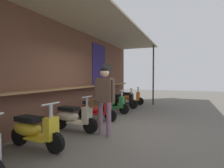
{
  "coord_description": "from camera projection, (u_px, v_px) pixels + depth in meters",
  "views": [
    {
      "loc": [
        -4.92,
        -1.85,
        1.46
      ],
      "look_at": [
        2.19,
        1.09,
        1.19
      ],
      "focal_mm": 29.71,
      "sensor_mm": 36.0,
      "label": 1
    }
  ],
  "objects": [
    {
      "name": "market_stall_facade",
      "position": [
        64.0,
        66.0,
        5.96
      ],
      "size": [
        12.15,
        2.36,
        3.3
      ],
      "color": "brown",
      "rests_on": "ground_plane"
    },
    {
      "name": "scooter_red",
      "position": [
        95.0,
        109.0,
        6.3
      ],
      "size": [
        0.46,
        1.4,
        0.97
      ],
      "rotation": [
        0.0,
        0.0,
        -1.57
      ],
      "color": "red",
      "rests_on": "ground_plane"
    },
    {
      "name": "ground_plane",
      "position": [
        118.0,
        128.0,
        5.3
      ],
      "size": [
        34.01,
        34.01,
        0.0
      ],
      "primitive_type": "plane",
      "color": "#605B54"
    },
    {
      "name": "scooter_yellow",
      "position": [
        33.0,
        130.0,
        3.8
      ],
      "size": [
        0.47,
        1.4,
        0.97
      ],
      "rotation": [
        0.0,
        0.0,
        -1.62
      ],
      "color": "gold",
      "rests_on": "ground_plane"
    },
    {
      "name": "scooter_black",
      "position": [
        121.0,
        100.0,
        8.8
      ],
      "size": [
        0.48,
        1.4,
        0.97
      ],
      "rotation": [
        0.0,
        0.0,
        -1.51
      ],
      "color": "black",
      "rests_on": "ground_plane"
    },
    {
      "name": "shopper_with_handbag",
      "position": [
        104.0,
        93.0,
        4.67
      ],
      "size": [
        0.29,
        0.68,
        1.72
      ],
      "rotation": [
        0.0,
        0.0,
        3.03
      ],
      "color": "gray",
      "rests_on": "ground_plane"
    },
    {
      "name": "scooter_orange",
      "position": [
        129.0,
        97.0,
        9.97
      ],
      "size": [
        0.47,
        1.4,
        0.97
      ],
      "rotation": [
        0.0,
        0.0,
        -1.52
      ],
      "color": "orange",
      "rests_on": "ground_plane"
    },
    {
      "name": "scooter_green",
      "position": [
        111.0,
        104.0,
        7.58
      ],
      "size": [
        0.46,
        1.4,
        0.97
      ],
      "rotation": [
        0.0,
        0.0,
        -1.55
      ],
      "color": "#237533",
      "rests_on": "ground_plane"
    },
    {
      "name": "scooter_cream",
      "position": [
        72.0,
        117.0,
        5.07
      ],
      "size": [
        0.48,
        1.4,
        0.97
      ],
      "rotation": [
        0.0,
        0.0,
        -1.63
      ],
      "color": "beige",
      "rests_on": "ground_plane"
    }
  ]
}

